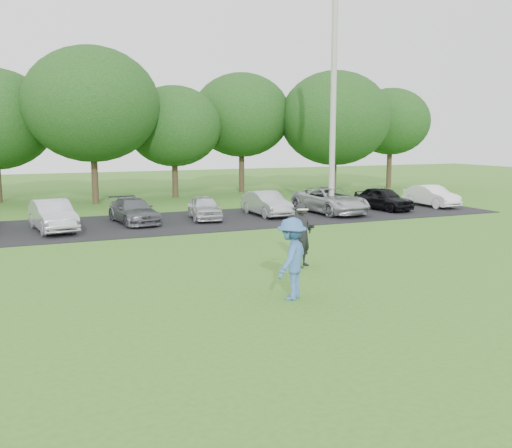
# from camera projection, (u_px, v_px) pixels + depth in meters

# --- Properties ---
(ground) EXTENTS (100.00, 100.00, 0.00)m
(ground) POSITION_uv_depth(u_px,v_px,m) (316.00, 300.00, 13.30)
(ground) COLOR #3B7320
(ground) RESTS_ON ground
(parking_lot) EXTENTS (32.00, 6.50, 0.03)m
(parking_lot) POSITION_uv_depth(u_px,v_px,m) (170.00, 222.00, 25.09)
(parking_lot) COLOR black
(parking_lot) RESTS_ON ground
(utility_pole) EXTENTS (0.28, 0.28, 10.99)m
(utility_pole) POSITION_uv_depth(u_px,v_px,m) (333.00, 100.00, 27.15)
(utility_pole) COLOR #A7A8A2
(utility_pole) RESTS_ON ground
(frisbee_player) EXTENTS (1.40, 1.37, 2.17)m
(frisbee_player) POSITION_uv_depth(u_px,v_px,m) (292.00, 259.00, 13.28)
(frisbee_player) COLOR #3B67A8
(frisbee_player) RESTS_ON ground
(camera_bystander) EXTENTS (0.81, 0.77, 1.87)m
(camera_bystander) POSITION_uv_depth(u_px,v_px,m) (303.00, 235.00, 16.55)
(camera_bystander) COLOR black
(camera_bystander) RESTS_ON ground
(parked_cars) EXTENTS (30.15, 4.86, 1.26)m
(parked_cars) POSITION_uv_depth(u_px,v_px,m) (189.00, 208.00, 25.31)
(parked_cars) COLOR black
(parked_cars) RESTS_ON parking_lot
(tree_row) EXTENTS (42.39, 9.85, 8.64)m
(tree_row) POSITION_uv_depth(u_px,v_px,m) (150.00, 117.00, 33.78)
(tree_row) COLOR #38281C
(tree_row) RESTS_ON ground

